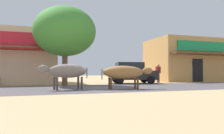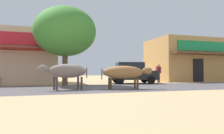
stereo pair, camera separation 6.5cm
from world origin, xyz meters
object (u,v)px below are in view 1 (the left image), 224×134
object	(u,v)px
pedestrian_by_shop	(158,72)
cow_far_dark	(125,72)
cow_near_brown	(67,71)
roadside_tree	(65,32)
parked_hatchback_car	(132,73)

from	to	relation	value
pedestrian_by_shop	cow_far_dark	bearing A→B (deg)	-133.40
cow_near_brown	pedestrian_by_shop	bearing A→B (deg)	31.23
roadside_tree	cow_far_dark	distance (m)	5.53
roadside_tree	cow_far_dark	world-z (taller)	roadside_tree
parked_hatchback_car	cow_far_dark	size ratio (longest dim) A/B	1.40
parked_hatchback_car	cow_far_dark	distance (m)	5.46
cow_near_brown	parked_hatchback_car	bearing A→B (deg)	38.99
roadside_tree	parked_hatchback_car	bearing A→B (deg)	10.10
roadside_tree	cow_near_brown	distance (m)	4.33
cow_near_brown	pedestrian_by_shop	xyz separation A→B (m)	(8.03, 4.87, -0.02)
pedestrian_by_shop	roadside_tree	bearing A→B (deg)	-169.57
cow_near_brown	pedestrian_by_shop	size ratio (longest dim) A/B	1.61
pedestrian_by_shop	parked_hatchback_car	bearing A→B (deg)	-168.92
parked_hatchback_car	pedestrian_by_shop	bearing A→B (deg)	11.08
parked_hatchback_car	cow_far_dark	xyz separation A→B (m)	(-2.45, -4.88, 0.03)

